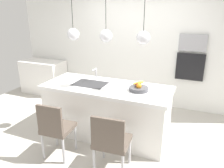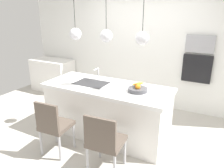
% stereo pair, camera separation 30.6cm
% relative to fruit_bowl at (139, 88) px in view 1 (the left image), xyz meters
% --- Properties ---
extents(floor, '(6.60, 6.60, 0.00)m').
position_rel_fruit_bowl_xyz_m(floor, '(-0.55, -0.00, -0.95)').
color(floor, '#BCB7AD').
rests_on(floor, ground).
extents(back_wall, '(6.00, 0.10, 2.60)m').
position_rel_fruit_bowl_xyz_m(back_wall, '(-0.55, 1.65, 0.35)').
color(back_wall, white).
rests_on(back_wall, ground).
extents(kitchen_island, '(2.14, 0.87, 0.90)m').
position_rel_fruit_bowl_xyz_m(kitchen_island, '(-0.55, -0.00, -0.49)').
color(kitchen_island, white).
rests_on(kitchen_island, ground).
extents(sink_basin, '(0.56, 0.40, 0.02)m').
position_rel_fruit_bowl_xyz_m(sink_basin, '(-0.86, -0.00, -0.05)').
color(sink_basin, '#2D2D30').
rests_on(sink_basin, kitchen_island).
extents(faucet, '(0.02, 0.17, 0.22)m').
position_rel_fruit_bowl_xyz_m(faucet, '(-0.86, 0.21, 0.10)').
color(faucet, silver).
rests_on(faucet, kitchen_island).
extents(fruit_bowl, '(0.30, 0.30, 0.14)m').
position_rel_fruit_bowl_xyz_m(fruit_bowl, '(0.00, 0.00, 0.00)').
color(fruit_bowl, '#4C4C51').
rests_on(fruit_bowl, kitchen_island).
extents(side_counter, '(1.10, 0.60, 0.84)m').
position_rel_fruit_bowl_xyz_m(side_counter, '(-2.95, 1.28, -0.53)').
color(side_counter, white).
rests_on(side_counter, ground).
extents(microwave, '(0.54, 0.08, 0.34)m').
position_rel_fruit_bowl_xyz_m(microwave, '(0.65, 1.58, 0.53)').
color(microwave, '#9E9EA3').
rests_on(microwave, back_wall).
extents(oven, '(0.56, 0.08, 0.56)m').
position_rel_fruit_bowl_xyz_m(oven, '(0.65, 1.58, 0.03)').
color(oven, black).
rests_on(oven, back_wall).
extents(chair_near, '(0.43, 0.45, 0.88)m').
position_rel_fruit_bowl_xyz_m(chair_near, '(-0.97, -0.87, -0.45)').
color(chair_near, brown).
rests_on(chair_near, ground).
extents(chair_middle, '(0.49, 0.47, 0.88)m').
position_rel_fruit_bowl_xyz_m(chair_middle, '(-0.10, -0.87, -0.45)').
color(chair_middle, brown).
rests_on(chair_middle, ground).
extents(pendant_light_left, '(0.20, 0.20, 0.80)m').
position_rel_fruit_bowl_xyz_m(pendant_light_left, '(-1.14, -0.00, 0.78)').
color(pendant_light_left, silver).
extents(pendant_light_center, '(0.20, 0.20, 0.80)m').
position_rel_fruit_bowl_xyz_m(pendant_light_center, '(-0.55, -0.00, 0.78)').
color(pendant_light_center, silver).
extents(pendant_light_right, '(0.20, 0.20, 0.80)m').
position_rel_fruit_bowl_xyz_m(pendant_light_right, '(0.04, -0.00, 0.78)').
color(pendant_light_right, silver).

